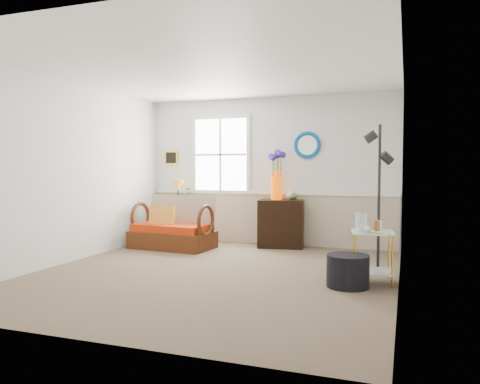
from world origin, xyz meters
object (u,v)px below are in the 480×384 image
(loveseat, at_px, (173,222))
(floor_lamp, at_px, (379,199))
(lamp_stand, at_px, (179,223))
(ottoman, at_px, (348,271))
(side_table, at_px, (372,257))
(cabinet, at_px, (281,223))

(loveseat, xyz_separation_m, floor_lamp, (3.39, -0.77, 0.52))
(loveseat, xyz_separation_m, lamp_stand, (-0.24, 0.73, -0.10))
(loveseat, xyz_separation_m, ottoman, (3.10, -1.64, -0.26))
(lamp_stand, relative_size, ottoman, 1.40)
(ottoman, bearing_deg, side_table, 50.45)
(floor_lamp, relative_size, ottoman, 3.97)
(cabinet, bearing_deg, loveseat, -165.50)
(cabinet, bearing_deg, side_table, -59.70)
(cabinet, relative_size, ottoman, 1.69)
(lamp_stand, bearing_deg, floor_lamp, -22.50)
(loveseat, height_order, side_table, loveseat)
(loveseat, relative_size, floor_lamp, 0.71)
(side_table, bearing_deg, ottoman, -129.55)
(loveseat, distance_m, lamp_stand, 0.77)
(loveseat, relative_size, lamp_stand, 2.00)
(loveseat, bearing_deg, lamp_stand, 112.87)
(side_table, bearing_deg, lamp_stand, 150.09)
(ottoman, bearing_deg, cabinet, 120.62)
(side_table, height_order, ottoman, side_table)
(lamp_stand, distance_m, cabinet, 1.95)
(lamp_stand, distance_m, side_table, 4.14)
(lamp_stand, bearing_deg, side_table, -29.91)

